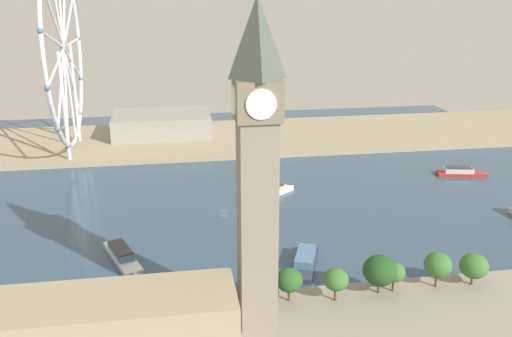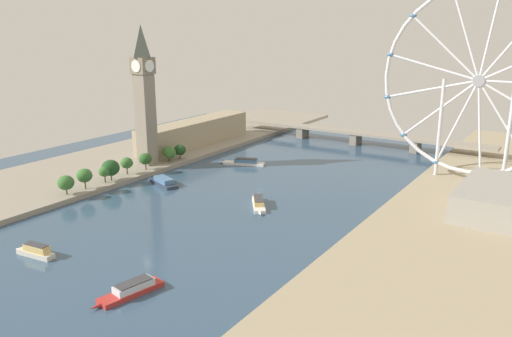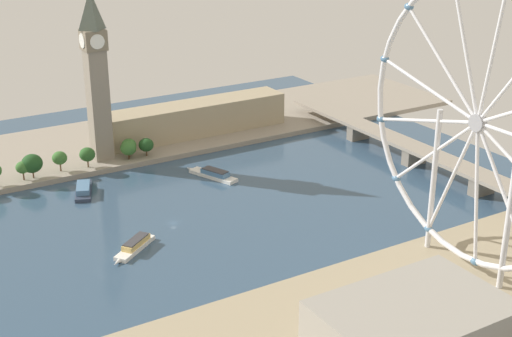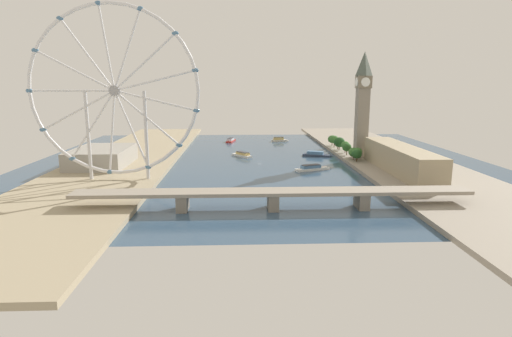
{
  "view_description": "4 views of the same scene",
  "coord_description": "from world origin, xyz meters",
  "views": [
    {
      "loc": [
        -235.43,
        22.2,
        100.88
      ],
      "look_at": [
        21.46,
        -18.57,
        12.92
      ],
      "focal_mm": 38.24,
      "sensor_mm": 36.0,
      "label": 1
    },
    {
      "loc": [
        164.23,
        -255.92,
        97.95
      ],
      "look_at": [
        -7.64,
        7.74,
        10.61
      ],
      "focal_mm": 36.18,
      "sensor_mm": 36.0,
      "label": 2
    },
    {
      "loc": [
        293.94,
        -130.59,
        153.46
      ],
      "look_at": [
        1.36,
        45.47,
        19.25
      ],
      "focal_mm": 51.83,
      "sensor_mm": 36.0,
      "label": 3
    },
    {
      "loc": [
        19.08,
        384.59,
        70.34
      ],
      "look_at": [
        6.55,
        75.39,
        8.21
      ],
      "focal_mm": 29.65,
      "sensor_mm": 36.0,
      "label": 4
    }
  ],
  "objects": [
    {
      "name": "ground_plane",
      "position": [
        0.0,
        0.0,
        0.0
      ],
      "size": [
        413.84,
        413.84,
        0.0
      ],
      "primitive_type": "plane",
      "color": "#334C66"
    },
    {
      "name": "riverbank_left",
      "position": [
        -121.92,
        0.0,
        1.5
      ],
      "size": [
        90.0,
        520.0,
        3.0
      ],
      "primitive_type": "cube",
      "color": "gray",
      "rests_on": "ground_plane"
    },
    {
      "name": "riverbank_right",
      "position": [
        121.92,
        0.0,
        1.5
      ],
      "size": [
        90.0,
        520.0,
        3.0
      ],
      "primitive_type": "cube",
      "color": "tan",
      "rests_on": "ground_plane"
    },
    {
      "name": "clock_tower",
      "position": [
        -93.92,
        -0.62,
        52.75
      ],
      "size": [
        13.26,
        13.26,
        95.88
      ],
      "color": "gray",
      "rests_on": "riverbank_left"
    },
    {
      "name": "parliament_block",
      "position": [
        -106.35,
        66.38,
        12.98
      ],
      "size": [
        22.0,
        117.98,
        19.96
      ],
      "primitive_type": "cube",
      "color": "tan",
      "rests_on": "riverbank_left"
    },
    {
      "name": "tree_row_embankment",
      "position": [
        -84.67,
        -28.34,
        10.54
      ],
      "size": [
        13.07,
        108.66,
        13.4
      ],
      "color": "#513823",
      "rests_on": "riverbank_left"
    },
    {
      "name": "ferris_wheel",
      "position": [
        105.29,
        83.02,
        65.11
      ],
      "size": [
        119.48,
        3.2,
        121.87
      ],
      "color": "silver",
      "rests_on": "riverbank_right"
    },
    {
      "name": "riverside_hall",
      "position": [
        134.6,
        28.89,
        10.19
      ],
      "size": [
        44.46,
        65.54,
        14.38
      ],
      "primitive_type": "cube",
      "color": "gray",
      "rests_on": "riverbank_right"
    },
    {
      "name": "river_bridge",
      "position": [
        -0.0,
        152.55,
        8.67
      ],
      "size": [
        225.84,
        15.34,
        11.01
      ],
      "color": "gray",
      "rests_on": "ground_plane"
    },
    {
      "name": "tour_boat_0",
      "position": [
        -41.36,
        43.68,
        1.91
      ],
      "size": [
        34.25,
        17.34,
        4.85
      ],
      "rotation": [
        0.0,
        0.0,
        3.51
      ],
      "color": "white",
      "rests_on": "ground_plane"
    },
    {
      "name": "tour_boat_1",
      "position": [
        29.3,
        -135.05,
        1.97
      ],
      "size": [
        12.0,
        30.12,
        4.86
      ],
      "rotation": [
        0.0,
        0.0,
        4.51
      ],
      "color": "#B22D28",
      "rests_on": "ground_plane"
    },
    {
      "name": "tour_boat_2",
      "position": [
        16.23,
        -26.21,
        1.99
      ],
      "size": [
        20.89,
        26.22,
        4.82
      ],
      "rotation": [
        0.0,
        0.0,
        5.35
      ],
      "color": "white",
      "rests_on": "ground_plane"
    },
    {
      "name": "tour_boat_3",
      "position": [
        -30.97,
        -134.31,
        2.42
      ],
      "size": [
        22.47,
        7.09,
        5.85
      ],
      "rotation": [
        0.0,
        0.0,
        3.26
      ],
      "color": "beige",
      "rests_on": "ground_plane"
    },
    {
      "name": "tour_boat_4",
      "position": [
        -57.26,
        -24.76,
        2.02
      ],
      "size": [
        30.78,
        16.83,
        4.93
      ],
      "rotation": [
        0.0,
        0.0,
        2.78
      ],
      "color": "#2D384C",
      "rests_on": "ground_plane"
    }
  ]
}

